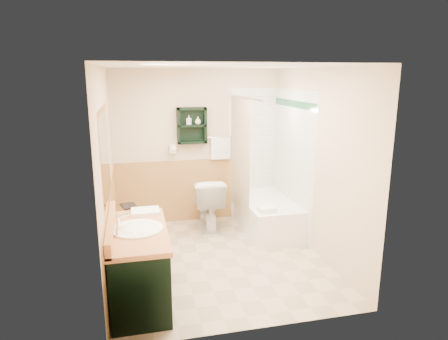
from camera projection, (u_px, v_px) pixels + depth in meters
floor at (218, 259)px, 5.13m from camera, size 3.00×3.00×0.00m
back_wall at (197, 147)px, 6.29m from camera, size 2.60×0.04×2.40m
left_wall at (105, 174)px, 4.55m from camera, size 0.04×3.00×2.40m
right_wall at (318, 163)px, 5.14m from camera, size 0.04×3.00×2.40m
ceiling at (217, 64)px, 4.56m from camera, size 2.60×3.00×0.04m
wainscot_left at (112, 231)px, 4.73m from camera, size 2.98×2.98×1.00m
wainscot_back at (198, 190)px, 6.42m from camera, size 2.58×2.58×1.00m
mirror_frame at (105, 157)px, 3.98m from camera, size 1.30×1.30×1.00m
mirror_glass at (106, 157)px, 3.98m from camera, size 1.20×1.20×0.90m
tile_right at (292, 162)px, 5.87m from camera, size 1.50×1.50×2.10m
tile_back at (260, 154)px, 6.50m from camera, size 0.95×0.95×2.10m
tile_accent at (294, 104)px, 5.67m from camera, size 1.50×1.50×0.10m
wall_shelf at (192, 125)px, 6.07m from camera, size 0.45×0.15×0.55m
hair_dryer at (173, 149)px, 6.11m from camera, size 0.10×0.24×0.18m
towel_bar at (220, 137)px, 6.26m from camera, size 0.40×0.06×0.40m
curtain_rod at (244, 97)px, 5.49m from camera, size 0.03×1.60×0.03m
shower_curtain at (240, 155)px, 5.85m from camera, size 1.05×1.05×1.70m
vanity at (139, 265)px, 4.11m from camera, size 0.59×1.23×0.78m
bathtub at (265, 213)px, 6.09m from camera, size 0.72×1.50×0.48m
toilet at (207, 204)px, 6.03m from camera, size 0.48×0.83×0.80m
counter_towel at (145, 211)px, 4.49m from camera, size 0.31×0.25×0.04m
vanity_book at (121, 199)px, 4.64m from camera, size 0.17×0.06×0.22m
tub_towel at (267, 209)px, 5.44m from camera, size 0.23×0.19×0.07m
soap_bottle_a at (189, 122)px, 6.05m from camera, size 0.12×0.16×0.07m
soap_bottle_b at (198, 121)px, 6.08m from camera, size 0.10×0.13×0.09m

